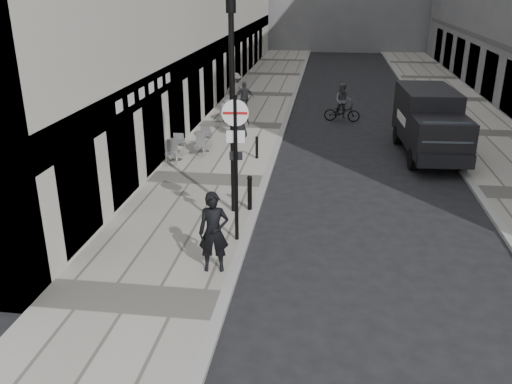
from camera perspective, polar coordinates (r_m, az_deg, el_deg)
sidewalk at (r=26.01m, az=-1.50°, el=6.99°), size 4.00×60.00×0.12m
far_sidewalk at (r=26.63m, az=22.70°, el=5.67°), size 4.00×60.00×0.12m
walking_man at (r=12.54m, az=-4.47°, el=-4.25°), size 0.77×0.57×1.94m
sign_post at (r=13.49m, az=-2.15°, el=4.42°), size 0.66×0.13×3.83m
lamppost at (r=15.14m, az=-2.51°, el=9.59°), size 0.27×0.27×5.93m
bollard_near at (r=20.80m, az=0.09°, el=4.65°), size 0.11×0.11×0.81m
bollard_far at (r=16.02m, az=-0.67°, el=-0.19°), size 0.13×0.13×1.00m
panel_van at (r=22.38m, az=17.80°, el=7.23°), size 2.29×5.51×2.54m
cyclist at (r=27.27m, az=9.08°, el=8.86°), size 1.80×0.77×1.89m
pedestrian_a at (r=28.07m, az=-1.20°, el=9.90°), size 1.01×0.55×1.64m
pedestrian_b at (r=29.67m, az=-2.16°, el=10.69°), size 1.19×0.70×1.82m
pedestrian_c at (r=23.48m, az=-1.71°, el=7.67°), size 0.87×0.61×1.68m
cafe_table_near at (r=20.75m, az=-8.43°, el=4.57°), size 0.73×1.65×0.94m
cafe_table_mid at (r=21.70m, az=-5.56°, el=5.41°), size 0.71×1.60×0.91m
cafe_table_far at (r=26.63m, az=-3.01°, el=8.51°), size 0.74×1.68×0.96m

